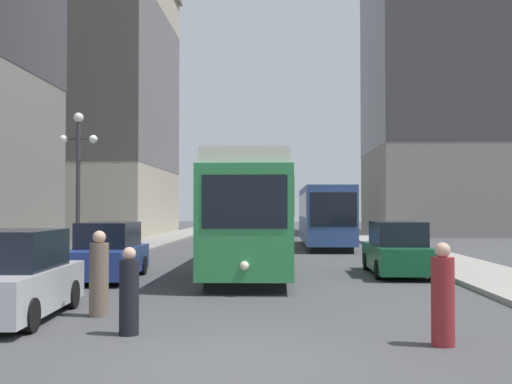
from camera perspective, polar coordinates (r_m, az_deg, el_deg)
ground_plane at (r=9.62m, az=-2.31°, el=-15.13°), size 200.00×200.00×0.00m
sidewalk_left at (r=50.05m, az=-7.43°, el=-3.99°), size 2.99×120.00×0.15m
sidewalk_right at (r=49.84m, az=9.98°, el=-3.99°), size 2.99×120.00×0.15m
streetcar at (r=23.12m, az=-0.17°, el=-1.91°), size 2.67×14.02×3.89m
transit_bus at (r=37.16m, az=6.20°, el=-1.98°), size 2.64×11.81×3.45m
parked_car_left_near at (r=20.77m, az=-13.22°, el=-5.39°), size 2.00×4.79×1.82m
parked_car_left_mid at (r=13.95m, az=-21.15°, el=-7.26°), size 2.08×4.62×1.82m
parked_car_right_far at (r=22.12m, az=12.63°, el=-5.15°), size 1.95×4.98×1.82m
pedestrian_crossing_near at (r=13.77m, az=-14.01°, el=-7.41°), size 0.40×0.40×1.80m
pedestrian_crossing_far at (r=10.98m, az=16.54°, el=-9.14°), size 0.38×0.38×1.71m
pedestrian_on_sidewalk at (r=11.66m, az=-11.41°, el=-9.03°), size 0.35×0.35×1.57m
lamp_post_left_near at (r=24.01m, az=-15.78°, el=2.32°), size 1.41×0.36×5.64m
building_left_midblock at (r=55.31m, az=-14.93°, el=8.36°), size 13.10×18.41×22.70m
building_right_corner at (r=59.72m, az=15.45°, el=11.47°), size 11.05×15.46×30.27m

